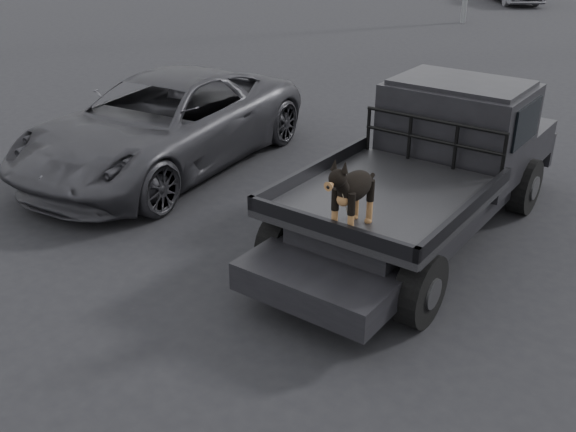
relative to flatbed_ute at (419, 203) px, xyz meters
The scene contains 6 objects.
ground 2.17m from the flatbed_ute, 90.19° to the right, with size 120.00×120.00×0.00m, color black.
flatbed_ute is the anchor object (origin of this frame).
ute_cab 1.31m from the flatbed_ute, 90.00° to the left, with size 1.72×1.30×0.88m, color black, non-canonical shape.
headache_rack 0.76m from the flatbed_ute, 90.00° to the left, with size 1.80×0.08×0.55m, color black, non-canonical shape.
dog 2.03m from the flatbed_ute, 86.57° to the right, with size 0.32×0.60×0.74m, color black, non-canonical shape.
parked_suv 4.31m from the flatbed_ute, behind, with size 2.39×5.18×1.44m, color #333237.
Camera 1 is at (2.93, -4.67, 3.78)m, focal length 40.00 mm.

